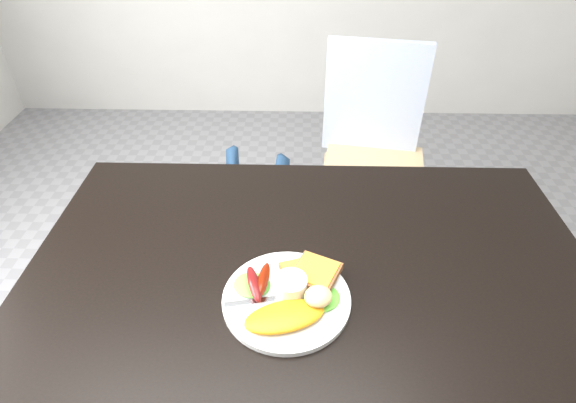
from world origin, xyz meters
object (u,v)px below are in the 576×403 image
(dining_chair, at_px, (373,173))
(person, at_px, (194,142))
(plate, at_px, (286,299))
(dining_table, at_px, (311,277))

(dining_chair, height_order, person, person)
(plate, bearing_deg, dining_chair, 70.68)
(dining_table, distance_m, dining_chair, 0.90)
(dining_table, xyz_separation_m, person, (-0.37, 0.60, -0.03))
(dining_table, relative_size, dining_chair, 3.12)
(dining_chair, distance_m, person, 0.71)
(dining_table, distance_m, person, 0.70)
(dining_table, xyz_separation_m, dining_chair, (0.26, 0.81, -0.28))
(dining_chair, relative_size, plate, 1.55)
(dining_table, bearing_deg, plate, -121.31)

